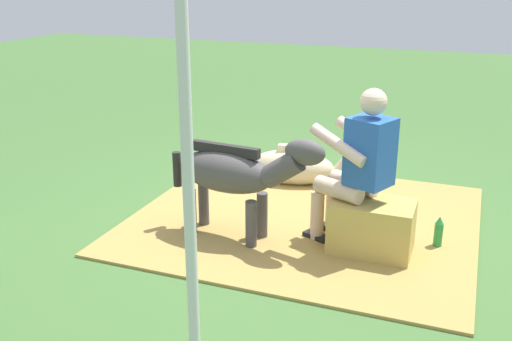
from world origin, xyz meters
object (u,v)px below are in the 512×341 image
at_px(pony_standing, 235,174).
at_px(tent_pole_left, 188,185).
at_px(soda_bottle, 438,233).
at_px(pony_lying, 301,167).
at_px(hay_bale, 372,228).
at_px(person_seated, 357,163).

height_order(pony_standing, tent_pole_left, tent_pole_left).
distance_m(pony_standing, soda_bottle, 1.69).
distance_m(pony_standing, pony_lying, 1.49).
xyz_separation_m(pony_lying, soda_bottle, (-1.45, 1.01, -0.06)).
relative_size(pony_lying, soda_bottle, 4.90).
bearing_deg(hay_bale, tent_pole_left, 72.74).
distance_m(hay_bale, soda_bottle, 0.57).
relative_size(hay_bale, soda_bottle, 2.28).
height_order(pony_standing, soda_bottle, pony_standing).
bearing_deg(pony_lying, soda_bottle, 145.02).
distance_m(person_seated, tent_pole_left, 2.03).
bearing_deg(pony_standing, pony_lying, -95.08).
xyz_separation_m(soda_bottle, tent_pole_left, (1.07, 2.17, 1.02)).
xyz_separation_m(hay_bale, tent_pole_left, (0.59, 1.89, 0.94)).
height_order(pony_lying, soda_bottle, pony_lying).
distance_m(pony_lying, soda_bottle, 1.77).
xyz_separation_m(person_seated, pony_standing, (0.94, 0.19, -0.15)).
bearing_deg(soda_bottle, person_seated, 20.19).
distance_m(hay_bale, pony_lying, 1.61).
bearing_deg(pony_standing, person_seated, -168.74).
relative_size(soda_bottle, tent_pole_left, 0.12).
relative_size(hay_bale, pony_standing, 0.47).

